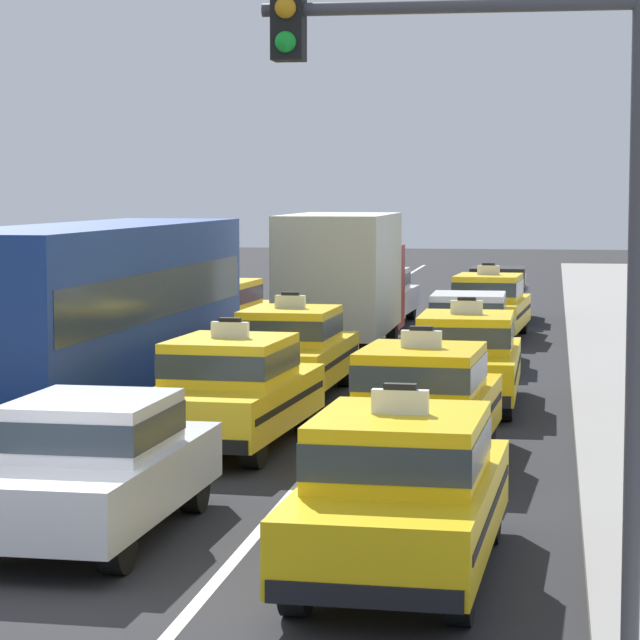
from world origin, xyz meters
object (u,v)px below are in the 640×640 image
(taxi_center_second, at_px, (232,390))
(taxi_right_nearest, at_px, (401,490))
(box_truck_center_fourth, at_px, (345,277))
(sedan_center_fifth, at_px, (379,294))
(sedan_right_fourth, at_px, (468,327))
(taxi_right_third, at_px, (466,358))
(sedan_center_nearest, at_px, (95,463))
(bus_left_second, at_px, (97,303))
(sedan_right_sixth, at_px, (498,292))
(taxi_center_third, at_px, (291,350))
(taxi_right_second, at_px, (422,402))
(taxi_left_third, at_px, (221,313))
(traffic_light_pole, at_px, (506,194))
(taxi_right_fifth, at_px, (488,305))

(taxi_center_second, distance_m, taxi_right_nearest, 7.51)
(box_truck_center_fourth, height_order, taxi_right_nearest, box_truck_center_fourth)
(sedan_center_fifth, xyz_separation_m, sedan_right_fourth, (3.10, -9.41, 0.00))
(taxi_right_nearest, xyz_separation_m, taxi_right_third, (-0.04, 11.43, 0.00))
(sedan_right_fourth, bearing_deg, taxi_right_third, -86.95)
(sedan_center_nearest, xyz_separation_m, taxi_center_second, (0.27, 5.72, 0.03))
(bus_left_second, distance_m, sedan_right_sixth, 18.79)
(taxi_center_third, bearing_deg, taxi_right_second, -64.32)
(sedan_center_nearest, xyz_separation_m, sedan_center_fifth, (0.04, 25.88, 0.00))
(taxi_left_third, distance_m, sedan_center_nearest, 18.99)
(sedan_center_nearest, bearing_deg, box_truck_center_fourth, 89.67)
(taxi_center_second, relative_size, traffic_light_pole, 0.83)
(sedan_center_nearest, relative_size, taxi_right_fifth, 0.93)
(taxi_right_second, distance_m, traffic_light_pole, 9.74)
(sedan_center_nearest, relative_size, sedan_right_fourth, 1.01)
(taxi_left_third, relative_size, taxi_center_second, 1.00)
(taxi_center_second, relative_size, sedan_right_sixth, 1.08)
(sedan_right_fourth, height_order, taxi_right_fifth, taxi_right_fifth)
(taxi_center_third, height_order, taxi_right_third, same)
(taxi_center_second, relative_size, taxi_right_nearest, 1.01)
(taxi_right_fifth, distance_m, traffic_light_pole, 26.61)
(taxi_center_third, xyz_separation_m, sedan_right_fourth, (2.96, 5.38, -0.03))
(sedan_center_fifth, bearing_deg, bus_left_second, -100.76)
(bus_left_second, xyz_separation_m, taxi_right_second, (6.24, -4.69, -0.94))
(sedan_center_nearest, relative_size, taxi_right_second, 0.93)
(taxi_right_third, relative_size, sedan_right_sixth, 1.06)
(taxi_left_third, xyz_separation_m, sedan_right_fourth, (6.08, -2.30, -0.03))
(sedan_center_nearest, distance_m, sedan_right_fourth, 16.77)
(taxi_right_nearest, bearing_deg, taxi_center_third, 105.28)
(taxi_right_second, bearing_deg, taxi_right_nearest, -86.82)
(box_truck_center_fourth, xyz_separation_m, sedan_right_fourth, (3.04, -2.10, -0.93))
(bus_left_second, height_order, taxi_center_second, bus_left_second)
(box_truck_center_fourth, relative_size, taxi_right_second, 1.50)
(box_truck_center_fourth, xyz_separation_m, sedan_center_fifth, (-0.06, 7.31, -0.93))
(sedan_center_nearest, height_order, taxi_right_third, taxi_right_third)
(box_truck_center_fourth, relative_size, taxi_right_fifth, 1.49)
(taxi_center_second, bearing_deg, taxi_right_fifth, 79.43)
(bus_left_second, xyz_separation_m, taxi_left_third, (0.12, 9.20, -0.94))
(sedan_center_nearest, xyz_separation_m, sedan_right_sixth, (3.38, 27.19, 0.00))
(sedan_center_fifth, height_order, taxi_right_third, taxi_right_third)
(taxi_right_third, height_order, traffic_light_pole, traffic_light_pole)
(box_truck_center_fourth, height_order, sedan_right_sixth, box_truck_center_fourth)
(taxi_left_third, height_order, taxi_right_second, same)
(taxi_right_third, bearing_deg, taxi_right_second, -93.02)
(taxi_right_fifth, bearing_deg, taxi_center_third, -105.91)
(box_truck_center_fourth, relative_size, sedan_right_sixth, 1.62)
(taxi_center_second, height_order, taxi_right_fifth, same)
(taxi_center_second, bearing_deg, taxi_right_second, -16.29)
(box_truck_center_fourth, xyz_separation_m, traffic_light_pole, (4.51, -22.88, 2.04))
(sedan_right_fourth, bearing_deg, taxi_center_third, -118.80)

